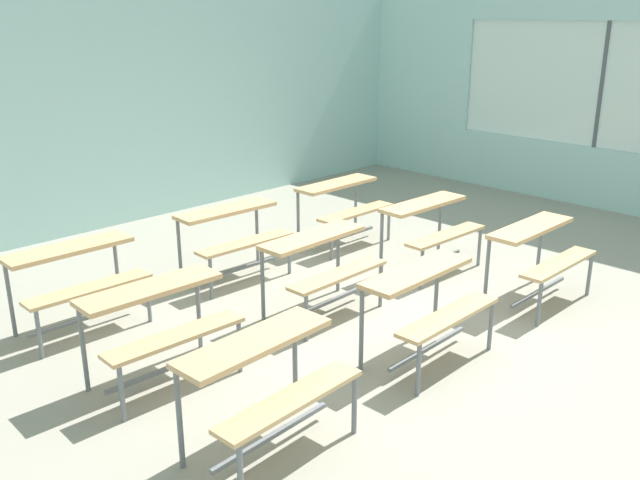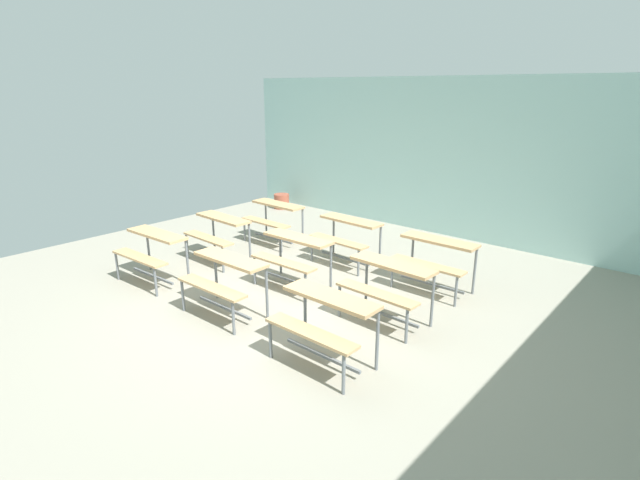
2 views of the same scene
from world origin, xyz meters
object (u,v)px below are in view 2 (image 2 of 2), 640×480
Objects in this scene: desk_bench_r0c2 at (324,314)px; desk_bench_r2c0 at (274,214)px; desk_bench_r1c1 at (293,250)px; desk_bench_r1c0 at (218,228)px; desk_bench_r0c0 at (151,246)px; desk_bench_r0c1 at (224,273)px; desk_bench_r2c2 at (435,253)px; desk_bench_r2c1 at (347,231)px; desk_bench_r1c2 at (387,279)px; trash_bin at (282,201)px.

desk_bench_r0c2 and desk_bench_r2c0 have the same top height.
desk_bench_r0c2 is 2.10m from desk_bench_r1c1.
desk_bench_r0c0 is at bearing -88.31° from desk_bench_r1c0.
desk_bench_r1c1 is at bearing -35.61° from desk_bench_r2c0.
desk_bench_r0c2 is at bearing -18.75° from desk_bench_r1c0.
desk_bench_r0c2 is 0.99× the size of desk_bench_r1c1.
desk_bench_r2c2 is (1.63, 2.44, 0.00)m from desk_bench_r0c1.
desk_bench_r0c2 is at bearing -38.30° from desk_bench_r1c1.
desk_bench_r1c1 is at bearing 1.89° from desk_bench_r1c0.
desk_bench_r0c0 is 1.22m from desk_bench_r1c0.
desk_bench_r0c2 is at bearing -54.21° from desk_bench_r2c1.
desk_bench_r1c2 is 1.00× the size of desk_bench_r2c1.
desk_bench_r1c0 is 1.00× the size of desk_bench_r2c1.
desk_bench_r0c2 is at bearing -2.84° from desk_bench_r0c1.
desk_bench_r1c1 is (1.72, 0.01, 0.00)m from desk_bench_r1c0.
desk_bench_r2c2 is at bearing 0.01° from desk_bench_r2c0.
desk_bench_r0c0 and desk_bench_r0c1 have the same top height.
desk_bench_r0c0 and desk_bench_r2c0 have the same top height.
desk_bench_r2c1 is at bearing 88.72° from desk_bench_r0c1.
desk_bench_r1c1 is at bearing 87.56° from desk_bench_r0c1.
desk_bench_r1c2 is at bearing 1.27° from desk_bench_r1c0.
desk_bench_r1c2 is (1.62, -0.03, 0.00)m from desk_bench_r1c1.
desk_bench_r1c0 is 1.00× the size of desk_bench_r1c2.
desk_bench_r1c2 is at bearing -88.59° from desk_bench_r2c2.
desk_bench_r1c1 and desk_bench_r2c0 have the same top height.
desk_bench_r0c2 is at bearing -35.94° from desk_bench_r2c0.
desk_bench_r0c1 is 2.93m from desk_bench_r2c2.
desk_bench_r0c0 is at bearing -122.03° from desk_bench_r2c1.
desk_bench_r0c0 is 2.11m from desk_bench_r1c1.
desk_bench_r2c1 is (0.01, 2.48, 0.00)m from desk_bench_r0c1.
desk_bench_r2c1 is at bearing 89.64° from desk_bench_r1c1.
desk_bench_r2c0 is at bearing 160.51° from desk_bench_r1c2.
desk_bench_r0c0 is at bearing 179.43° from desk_bench_r0c2.
desk_bench_r0c0 is at bearing -143.24° from desk_bench_r2c2.
desk_bench_r1c0 is 3.09× the size of trash_bin.
desk_bench_r1c0 and desk_bench_r1c1 have the same top height.
desk_bench_r0c0 is 3.11× the size of trash_bin.
desk_bench_r2c1 is at bearing 38.64° from desk_bench_r1c0.
desk_bench_r1c0 and desk_bench_r2c0 have the same top height.
desk_bench_r2c0 and desk_bench_r2c2 have the same top height.
desk_bench_r0c1 is 3.02m from desk_bench_r2c0.
desk_bench_r2c1 is at bearing 53.36° from desk_bench_r0c0.
desk_bench_r0c0 reaches higher than trash_bin.
desk_bench_r1c1 is at bearing -179.22° from desk_bench_r1c2.
desk_bench_r1c1 is (-1.67, 1.27, 0.00)m from desk_bench_r0c2.
desk_bench_r2c0 is 3.06× the size of trash_bin.
desk_bench_r0c2 is 1.00× the size of desk_bench_r2c2.
desk_bench_r2c2 is (-0.07, 2.50, 0.00)m from desk_bench_r0c2.
desk_bench_r1c2 and desk_bench_r2c2 have the same top height.
desk_bench_r0c1 is at bearing -33.90° from desk_bench_r1c0.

